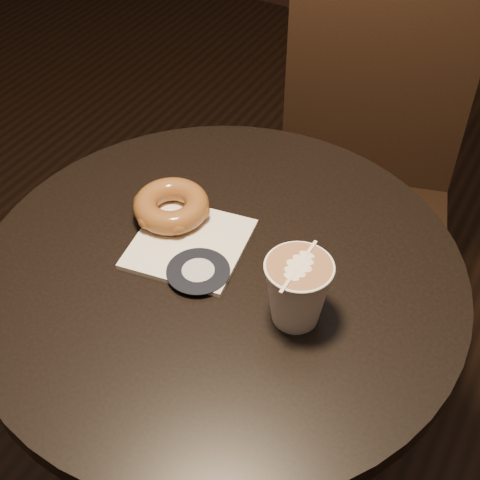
# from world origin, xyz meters

# --- Properties ---
(cafe_table) EXTENTS (0.70, 0.70, 0.75)m
(cafe_table) POSITION_xyz_m (0.00, 0.00, 0.55)
(cafe_table) COLOR black
(cafe_table) RESTS_ON ground
(chair) EXTENTS (0.48, 0.48, 0.98)m
(chair) POSITION_xyz_m (0.02, 0.57, 0.55)
(chair) COLOR black
(chair) RESTS_ON ground
(pastry_bag) EXTENTS (0.18, 0.18, 0.01)m
(pastry_bag) POSITION_xyz_m (-0.06, 0.01, 0.75)
(pastry_bag) COLOR white
(pastry_bag) RESTS_ON cafe_table
(doughnut) EXTENTS (0.12, 0.12, 0.04)m
(doughnut) POSITION_xyz_m (-0.12, 0.05, 0.78)
(doughnut) COLOR brown
(doughnut) RESTS_ON pastry_bag
(latte_cup) EXTENTS (0.09, 0.09, 0.10)m
(latte_cup) POSITION_xyz_m (0.13, -0.03, 0.80)
(latte_cup) COLOR white
(latte_cup) RESTS_ON cafe_table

